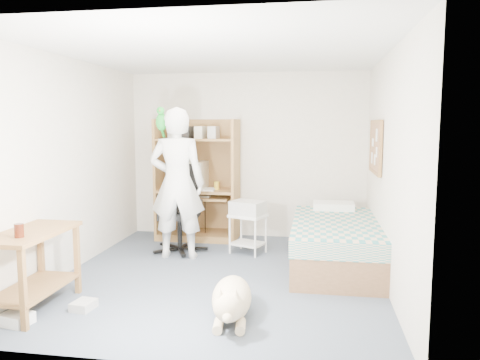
{
  "coord_description": "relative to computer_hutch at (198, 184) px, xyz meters",
  "views": [
    {
      "loc": [
        1.05,
        -5.07,
        1.74
      ],
      "look_at": [
        0.13,
        0.53,
        1.05
      ],
      "focal_mm": 35.0,
      "sensor_mm": 36.0,
      "label": 1
    }
  ],
  "objects": [
    {
      "name": "computer_hutch",
      "position": [
        0.0,
        0.0,
        0.0
      ],
      "size": [
        1.2,
        0.63,
        1.8
      ],
      "color": "brown",
      "rests_on": "floor"
    },
    {
      "name": "office_chair",
      "position": [
        -0.07,
        -0.74,
        -0.4
      ],
      "size": [
        0.66,
        0.66,
        1.17
      ],
      "rotation": [
        0.0,
        0.0,
        0.1
      ],
      "color": "black",
      "rests_on": "floor"
    },
    {
      "name": "floor_box_b",
      "position": [
        -0.38,
        -2.88,
        -0.78
      ],
      "size": [
        0.21,
        0.24,
        0.08
      ],
      "primitive_type": "cube",
      "rotation": [
        0.0,
        0.0,
        -0.12
      ],
      "color": "#B0B0AB",
      "rests_on": "floor"
    },
    {
      "name": "floor",
      "position": [
        0.7,
        -1.74,
        -0.82
      ],
      "size": [
        4.0,
        4.0,
        0.0
      ],
      "primitive_type": "plane",
      "color": "#414958",
      "rests_on": "ground"
    },
    {
      "name": "wall_right",
      "position": [
        2.5,
        -1.74,
        0.43
      ],
      "size": [
        0.02,
        4.0,
        2.5
      ],
      "primitive_type": "cube",
      "color": "silver",
      "rests_on": "floor"
    },
    {
      "name": "dog",
      "position": [
        1.03,
        -2.86,
        -0.64
      ],
      "size": [
        0.44,
        1.11,
        0.42
      ],
      "rotation": [
        0.0,
        0.0,
        0.11
      ],
      "color": "beige",
      "rests_on": "floor"
    },
    {
      "name": "keyboard",
      "position": [
        -0.01,
        -0.16,
        -0.15
      ],
      "size": [
        0.45,
        0.17,
        0.03
      ],
      "primitive_type": "cube",
      "rotation": [
        0.0,
        0.0,
        0.01
      ],
      "color": "beige",
      "rests_on": "computer_hutch"
    },
    {
      "name": "corkboard",
      "position": [
        2.47,
        -0.84,
        0.63
      ],
      "size": [
        0.04,
        0.94,
        0.66
      ],
      "color": "brown",
      "rests_on": "wall_right"
    },
    {
      "name": "crt_monitor",
      "position": [
        -0.11,
        0.01,
        0.15
      ],
      "size": [
        0.43,
        0.45,
        0.4
      ],
      "rotation": [
        0.0,
        0.0,
        -0.02
      ],
      "color": "beige",
      "rests_on": "computer_hutch"
    },
    {
      "name": "printer",
      "position": [
        0.86,
        -0.73,
        -0.2
      ],
      "size": [
        0.51,
        0.45,
        0.18
      ],
      "primitive_type": "cube",
      "rotation": [
        0.0,
        0.0,
        -0.37
      ],
      "color": "#BCBCB6",
      "rests_on": "printer_cart"
    },
    {
      "name": "ceiling",
      "position": [
        0.7,
        -1.74,
        1.68
      ],
      "size": [
        3.6,
        4.0,
        0.02
      ],
      "primitive_type": "cube",
      "color": "white",
      "rests_on": "wall_back"
    },
    {
      "name": "side_desk",
      "position": [
        -0.85,
        -2.94,
        -0.33
      ],
      "size": [
        0.5,
        1.0,
        0.75
      ],
      "color": "brown",
      "rests_on": "floor"
    },
    {
      "name": "wall_back",
      "position": [
        0.7,
        0.26,
        0.43
      ],
      "size": [
        3.6,
        0.02,
        2.5
      ],
      "primitive_type": "cube",
      "color": "silver",
      "rests_on": "floor"
    },
    {
      "name": "printer_cart",
      "position": [
        0.86,
        -0.73,
        -0.47
      ],
      "size": [
        0.54,
        0.49,
        0.53
      ],
      "rotation": [
        0.0,
        0.0,
        -0.37
      ],
      "color": "white",
      "rests_on": "floor"
    },
    {
      "name": "floor_box_a",
      "position": [
        -0.8,
        -3.29,
        -0.77
      ],
      "size": [
        0.29,
        0.25,
        0.1
      ],
      "primitive_type": "cube",
      "rotation": [
        0.0,
        0.0,
        -0.21
      ],
      "color": "white",
      "rests_on": "floor"
    },
    {
      "name": "bed",
      "position": [
        2.0,
        -1.12,
        -0.53
      ],
      "size": [
        1.02,
        2.02,
        0.66
      ],
      "color": "brown",
      "rests_on": "floor"
    },
    {
      "name": "wall_left",
      "position": [
        -1.1,
        -1.74,
        0.43
      ],
      "size": [
        0.02,
        4.0,
        2.5
      ],
      "primitive_type": "cube",
      "color": "silver",
      "rests_on": "floor"
    },
    {
      "name": "parrot",
      "position": [
        -0.21,
        -1.04,
        0.96
      ],
      "size": [
        0.14,
        0.25,
        0.39
      ],
      "rotation": [
        0.0,
        0.0,
        0.1
      ],
      "color": "#159227",
      "rests_on": "person"
    },
    {
      "name": "drink_glass",
      "position": [
        -0.8,
        -3.18,
        -0.01
      ],
      "size": [
        0.08,
        0.08,
        0.12
      ],
      "primitive_type": "cylinder",
      "color": "#3F160A",
      "rests_on": "side_desk"
    },
    {
      "name": "person",
      "position": [
        -0.01,
        -1.05,
        0.15
      ],
      "size": [
        0.75,
        0.53,
        1.94
      ],
      "primitive_type": "imported",
      "rotation": [
        0.0,
        0.0,
        3.24
      ],
      "color": "white",
      "rests_on": "floor"
    },
    {
      "name": "pencil_cup",
      "position": [
        0.3,
        -0.09,
        -0.0
      ],
      "size": [
        0.08,
        0.08,
        0.12
      ],
      "primitive_type": "cylinder",
      "color": "gold",
      "rests_on": "computer_hutch"
    }
  ]
}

